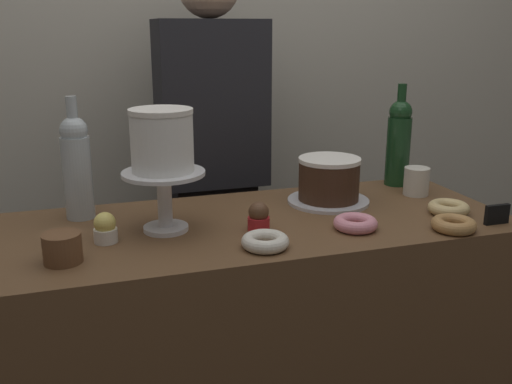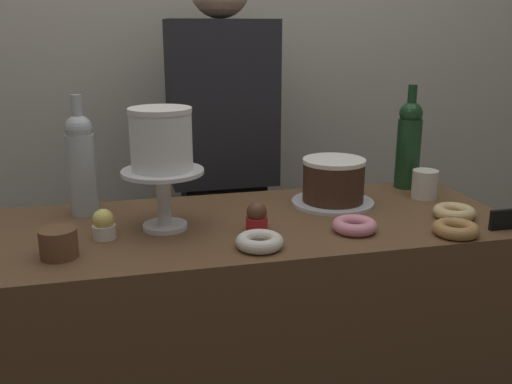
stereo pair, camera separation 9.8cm
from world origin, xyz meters
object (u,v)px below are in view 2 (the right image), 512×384
Objects in this scene: white_layer_cake at (161,139)px; barista_figure at (223,184)px; donut_glazed at (454,212)px; cookie_stack at (59,243)px; donut_pink at (355,225)px; price_sign_chalkboard at (503,220)px; donut_maple at (456,229)px; cake_stand_pedestal at (164,190)px; donut_sugar at (260,242)px; cupcake_chocolate at (257,217)px; coffee_cup_ceramic at (425,184)px; wine_bottle_green at (409,143)px; chocolate_round_cake at (333,180)px; cupcake_lemon at (104,225)px; wine_bottle_clear at (82,163)px.

barista_figure is (0.25, 0.54, -0.27)m from white_layer_cake.
donut_glazed is at bearing -7.23° from white_layer_cake.
donut_pink is at bearing -0.06° from cookie_stack.
price_sign_chalkboard is (0.07, -0.11, 0.01)m from donut_glazed.
barista_figure is (-0.21, 0.67, -0.06)m from donut_pink.
barista_figure is at bearing 53.70° from cookie_stack.
donut_pink is 0.38m from price_sign_chalkboard.
donut_maple is (-0.07, -0.12, 0.00)m from donut_glazed.
white_layer_cake is at bearing 90.00° from cake_stand_pedestal.
donut_pink is (0.46, -0.13, -0.21)m from white_layer_cake.
donut_sugar is 1.60× the size of price_sign_chalkboard.
price_sign_chalkboard is (0.14, 0.01, 0.01)m from donut_maple.
cake_stand_pedestal reaches higher than cupcake_chocolate.
donut_sugar is 0.07× the size of barista_figure.
donut_maple is 0.32m from coffee_cup_ceramic.
cupcake_chocolate is 0.66× the size of donut_pink.
coffee_cup_ceramic is at bearing -92.53° from wine_bottle_green.
cake_stand_pedestal reaches higher than cookie_stack.
cake_stand_pedestal is 0.82m from wine_bottle_green.
cake_stand_pedestal is at bearing 165.95° from price_sign_chalkboard.
coffee_cup_ceramic is at bearing 74.05° from donut_maple.
chocolate_round_cake reaches higher than donut_sugar.
coffee_cup_ceramic reaches higher than donut_glazed.
cookie_stack is (-0.94, 0.08, 0.02)m from donut_maple.
cupcake_chocolate is at bearing -4.44° from cupcake_lemon.
white_layer_cake is (0.00, 0.00, 0.13)m from cake_stand_pedestal.
cake_stand_pedestal is 0.27m from wine_bottle_clear.
cupcake_lemon is 0.37m from cupcake_chocolate.
wine_bottle_green reaches higher than cookie_stack.
cake_stand_pedestal is 2.77× the size of cupcake_chocolate.
price_sign_chalkboard is (0.34, -0.31, -0.05)m from chocolate_round_cake.
cupcake_chocolate is (-0.27, -0.16, -0.04)m from chocolate_round_cake.
cupcake_lemon is at bearing -166.69° from white_layer_cake.
cupcake_lemon is 0.99m from price_sign_chalkboard.
price_sign_chalkboard is at bearing -9.98° from cupcake_lemon.
chocolate_round_cake is 0.29m from coffee_cup_ceramic.
cupcake_lemon reaches higher than donut_pink.
wine_bottle_green is 0.97m from cupcake_lemon.
donut_pink is 0.25m from donut_maple.
white_layer_cake is 0.53m from chocolate_round_cake.
price_sign_chalkboard is (0.37, -0.07, 0.01)m from donut_pink.
white_layer_cake is 0.76m from donut_maple.
donut_glazed is (0.54, -0.03, -0.02)m from cupcake_chocolate.
chocolate_round_cake reaches higher than price_sign_chalkboard.
cupcake_chocolate is at bearing -148.55° from chocolate_round_cake.
wine_bottle_green is at bearing 47.08° from donut_pink.
donut_glazed is at bearing 9.00° from donut_sugar.
wine_bottle_clear reaches higher than white_layer_cake.
wine_bottle_green reaches higher than chocolate_round_cake.
price_sign_chalkboard is at bearing -13.32° from cupcake_chocolate.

